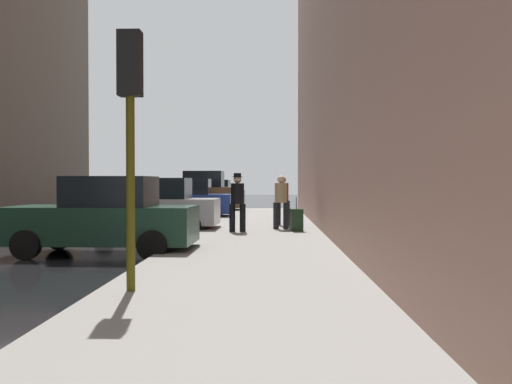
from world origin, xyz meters
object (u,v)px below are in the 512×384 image
object	(u,v)px
rolling_suitcase	(296,220)
fire_hydrant	(210,217)
parked_bronze_suv	(201,193)
pedestrian_in_red_jacket	(283,198)
parked_gray_coupe	(213,194)
parked_blue_sedan	(185,200)
pedestrian_with_fedora	(237,199)
parked_silver_sedan	(155,206)
traffic_light	(130,103)
pedestrian_in_tan_coat	(281,199)
parked_dark_green_sedan	(104,218)

from	to	relation	value
rolling_suitcase	fire_hydrant	bearing A→B (deg)	156.83
parked_bronze_suv	pedestrian_in_red_jacket	size ratio (longest dim) A/B	2.72
parked_bronze_suv	parked_gray_coupe	world-z (taller)	parked_bronze_suv
parked_blue_sedan	fire_hydrant	bearing A→B (deg)	-74.34
parked_blue_sedan	rolling_suitcase	distance (m)	8.91
fire_hydrant	pedestrian_with_fedora	bearing A→B (deg)	-57.62
parked_silver_sedan	traffic_light	xyz separation A→B (m)	(1.85, -10.81, 1.91)
pedestrian_in_tan_coat	fire_hydrant	bearing A→B (deg)	168.40
pedestrian_with_fedora	rolling_suitcase	distance (m)	1.94
parked_bronze_suv	pedestrian_with_fedora	world-z (taller)	parked_bronze_suv
parked_silver_sedan	parked_gray_coupe	xyz separation A→B (m)	(-0.00, 18.59, 0.00)
parked_bronze_suv	pedestrian_in_tan_coat	world-z (taller)	parked_bronze_suv
parked_silver_sedan	parked_gray_coupe	size ratio (longest dim) A/B	0.99
parked_silver_sedan	parked_bronze_suv	xyz separation A→B (m)	(-0.00, 12.39, 0.18)
parked_blue_sedan	parked_gray_coupe	distance (m)	12.06
parked_blue_sedan	traffic_light	world-z (taller)	traffic_light
parked_silver_sedan	parked_gray_coupe	distance (m)	18.59
parked_blue_sedan	pedestrian_in_red_jacket	bearing A→B (deg)	-51.40
parked_dark_green_sedan	pedestrian_with_fedora	world-z (taller)	pedestrian_with_fedora
rolling_suitcase	traffic_light	bearing A→B (deg)	-105.75
parked_bronze_suv	fire_hydrant	distance (m)	12.44
parked_silver_sedan	pedestrian_with_fedora	size ratio (longest dim) A/B	2.38
parked_dark_green_sedan	rolling_suitcase	size ratio (longest dim) A/B	4.08
parked_silver_sedan	fire_hydrant	distance (m)	1.84
parked_dark_green_sedan	pedestrian_in_tan_coat	size ratio (longest dim) A/B	2.48
parked_dark_green_sedan	traffic_light	distance (m)	5.69
pedestrian_in_red_jacket	pedestrian_with_fedora	size ratio (longest dim) A/B	0.96
parked_silver_sedan	pedestrian_in_red_jacket	xyz separation A→B (m)	(4.22, 1.23, 0.26)
parked_bronze_suv	parked_gray_coupe	xyz separation A→B (m)	(0.00, 6.20, -0.18)
parked_blue_sedan	traffic_light	distance (m)	17.54
parked_gray_coupe	fire_hydrant	xyz separation A→B (m)	(1.80, -18.50, -0.35)
parked_bronze_suv	pedestrian_in_tan_coat	bearing A→B (deg)	-72.08
pedestrian_in_red_jacket	parked_gray_coupe	bearing A→B (deg)	103.68
parked_dark_green_sedan	parked_bronze_suv	distance (m)	18.17
parked_blue_sedan	fire_hydrant	xyz separation A→B (m)	(1.80, -6.44, -0.35)
parked_silver_sedan	traffic_light	bearing A→B (deg)	-80.27
parked_dark_green_sedan	parked_silver_sedan	xyz separation A→B (m)	(0.00, 5.78, 0.00)
pedestrian_in_tan_coat	pedestrian_with_fedora	distance (m)	1.72
fire_hydrant	rolling_suitcase	xyz separation A→B (m)	(2.79, -1.19, -0.01)
parked_blue_sedan	pedestrian_in_red_jacket	world-z (taller)	pedestrian_in_red_jacket
parked_dark_green_sedan	fire_hydrant	size ratio (longest dim) A/B	6.02
fire_hydrant	rolling_suitcase	size ratio (longest dim) A/B	0.68
parked_dark_green_sedan	parked_silver_sedan	distance (m)	5.78
fire_hydrant	rolling_suitcase	world-z (taller)	rolling_suitcase
parked_dark_green_sedan	pedestrian_with_fedora	size ratio (longest dim) A/B	2.38
pedestrian_in_tan_coat	pedestrian_in_red_jacket	distance (m)	1.63
parked_gray_coupe	fire_hydrant	size ratio (longest dim) A/B	6.06
parked_dark_green_sedan	fire_hydrant	bearing A→B (deg)	72.91
parked_blue_sedan	traffic_light	bearing A→B (deg)	-83.90
pedestrian_in_red_jacket	pedestrian_in_tan_coat	bearing A→B (deg)	-93.22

